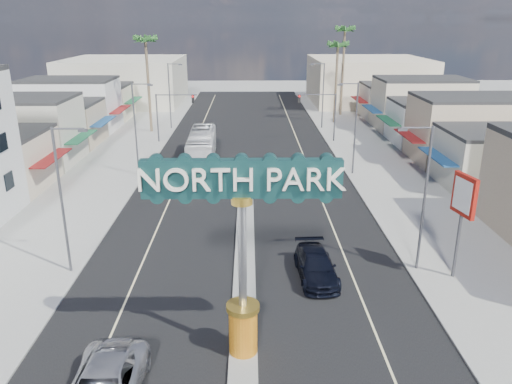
{
  "coord_description": "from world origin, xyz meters",
  "views": [
    {
      "loc": [
        0.3,
        -17.33,
        14.64
      ],
      "look_at": [
        0.73,
        11.97,
        4.45
      ],
      "focal_mm": 35.0,
      "sensor_mm": 36.0,
      "label": 1
    }
  ],
  "objects_px": {
    "streetlight_r_near": "(422,192)",
    "suv_right": "(316,266)",
    "bank_pylon_sign": "(463,201)",
    "streetlight_l_near": "(64,194)",
    "traffic_signal_left": "(172,108)",
    "streetlight_r_far": "(322,92)",
    "streetlight_l_far": "(171,93)",
    "palm_right_far": "(345,35)",
    "streetlight_r_mid": "(354,124)",
    "car_parked_left": "(165,177)",
    "streetlight_l_mid": "(137,125)",
    "palm_right_mid": "(338,49)",
    "gateway_sign": "(242,237)",
    "traffic_signal_right": "(321,108)",
    "city_bus": "(202,146)",
    "palm_left_far": "(146,45)"
  },
  "relations": [
    {
      "from": "traffic_signal_right",
      "to": "streetlight_l_far",
      "type": "relative_size",
      "value": 0.67
    },
    {
      "from": "streetlight_r_near",
      "to": "car_parked_left",
      "type": "distance_m",
      "value": 24.95
    },
    {
      "from": "streetlight_l_far",
      "to": "palm_right_far",
      "type": "bearing_deg",
      "value": 21.46
    },
    {
      "from": "streetlight_l_mid",
      "to": "suv_right",
      "type": "distance_m",
      "value": 25.89
    },
    {
      "from": "traffic_signal_right",
      "to": "palm_left_far",
      "type": "bearing_deg",
      "value": 164.85
    },
    {
      "from": "traffic_signal_left",
      "to": "streetlight_r_far",
      "type": "distance_m",
      "value": 21.2
    },
    {
      "from": "streetlight_r_mid",
      "to": "palm_right_far",
      "type": "distance_m",
      "value": 33.14
    },
    {
      "from": "gateway_sign",
      "to": "streetlight_r_mid",
      "type": "relative_size",
      "value": 1.02
    },
    {
      "from": "streetlight_r_far",
      "to": "palm_right_far",
      "type": "distance_m",
      "value": 13.21
    },
    {
      "from": "streetlight_r_far",
      "to": "palm_left_far",
      "type": "height_order",
      "value": "palm_left_far"
    },
    {
      "from": "city_bus",
      "to": "streetlight_l_mid",
      "type": "bearing_deg",
      "value": -136.08
    },
    {
      "from": "suv_right",
      "to": "car_parked_left",
      "type": "distance_m",
      "value": 21.25
    },
    {
      "from": "streetlight_l_near",
      "to": "palm_left_far",
      "type": "xyz_separation_m",
      "value": [
        -2.57,
        40.0,
        6.43
      ]
    },
    {
      "from": "traffic_signal_right",
      "to": "bank_pylon_sign",
      "type": "relative_size",
      "value": 0.95
    },
    {
      "from": "gateway_sign",
      "to": "streetlight_l_mid",
      "type": "relative_size",
      "value": 1.02
    },
    {
      "from": "gateway_sign",
      "to": "streetlight_l_far",
      "type": "bearing_deg",
      "value": 101.78
    },
    {
      "from": "streetlight_r_mid",
      "to": "city_bus",
      "type": "height_order",
      "value": "streetlight_r_mid"
    },
    {
      "from": "traffic_signal_left",
      "to": "gateway_sign",
      "type": "bearing_deg",
      "value": -77.67
    },
    {
      "from": "streetlight_r_near",
      "to": "palm_right_mid",
      "type": "xyz_separation_m",
      "value": [
        2.57,
        46.0,
        5.54
      ]
    },
    {
      "from": "streetlight_l_near",
      "to": "streetlight_r_mid",
      "type": "distance_m",
      "value": 28.9
    },
    {
      "from": "streetlight_r_near",
      "to": "streetlight_r_mid",
      "type": "xyz_separation_m",
      "value": [
        0.0,
        20.0,
        0.0
      ]
    },
    {
      "from": "streetlight_l_near",
      "to": "traffic_signal_left",
      "type": "bearing_deg",
      "value": 87.9
    },
    {
      "from": "gateway_sign",
      "to": "streetlight_r_near",
      "type": "height_order",
      "value": "gateway_sign"
    },
    {
      "from": "streetlight_r_near",
      "to": "suv_right",
      "type": "height_order",
      "value": "streetlight_r_near"
    },
    {
      "from": "traffic_signal_right",
      "to": "streetlight_r_mid",
      "type": "height_order",
      "value": "streetlight_r_mid"
    },
    {
      "from": "gateway_sign",
      "to": "streetlight_l_mid",
      "type": "bearing_deg",
      "value": 110.42
    },
    {
      "from": "gateway_sign",
      "to": "bank_pylon_sign",
      "type": "xyz_separation_m",
      "value": [
        12.44,
        6.97,
        -1.03
      ]
    },
    {
      "from": "traffic_signal_left",
      "to": "bank_pylon_sign",
      "type": "xyz_separation_m",
      "value": [
        21.62,
        -35.04,
        0.62
      ]
    },
    {
      "from": "palm_left_far",
      "to": "streetlight_l_far",
      "type": "bearing_deg",
      "value": 37.92
    },
    {
      "from": "suv_right",
      "to": "traffic_signal_right",
      "type": "bearing_deg",
      "value": 78.79
    },
    {
      "from": "streetlight_l_mid",
      "to": "palm_right_mid",
      "type": "relative_size",
      "value": 0.74
    },
    {
      "from": "streetlight_l_near",
      "to": "palm_left_far",
      "type": "relative_size",
      "value": 0.69
    },
    {
      "from": "palm_right_mid",
      "to": "gateway_sign",
      "type": "bearing_deg",
      "value": -103.53
    },
    {
      "from": "palm_right_far",
      "to": "streetlight_r_far",
      "type": "bearing_deg",
      "value": -114.55
    },
    {
      "from": "streetlight_r_mid",
      "to": "streetlight_r_far",
      "type": "distance_m",
      "value": 22.0
    },
    {
      "from": "streetlight_r_near",
      "to": "city_bus",
      "type": "height_order",
      "value": "streetlight_r_near"
    },
    {
      "from": "bank_pylon_sign",
      "to": "streetlight_l_near",
      "type": "bearing_deg",
      "value": 165.74
    },
    {
      "from": "traffic_signal_right",
      "to": "city_bus",
      "type": "xyz_separation_m",
      "value": [
        -14.02,
        -8.29,
        -2.68
      ]
    },
    {
      "from": "streetlight_l_mid",
      "to": "streetlight_r_near",
      "type": "distance_m",
      "value": 28.9
    },
    {
      "from": "palm_right_far",
      "to": "palm_left_far",
      "type": "bearing_deg",
      "value": -156.8
    },
    {
      "from": "gateway_sign",
      "to": "suv_right",
      "type": "relative_size",
      "value": 1.73
    },
    {
      "from": "traffic_signal_left",
      "to": "traffic_signal_right",
      "type": "height_order",
      "value": "same"
    },
    {
      "from": "streetlight_l_near",
      "to": "streetlight_r_far",
      "type": "bearing_deg",
      "value": 63.58
    },
    {
      "from": "gateway_sign",
      "to": "streetlight_l_near",
      "type": "distance_m",
      "value": 13.19
    },
    {
      "from": "streetlight_r_mid",
      "to": "palm_right_mid",
      "type": "height_order",
      "value": "palm_right_mid"
    },
    {
      "from": "palm_right_far",
      "to": "streetlight_r_near",
      "type": "bearing_deg",
      "value": -95.02
    },
    {
      "from": "gateway_sign",
      "to": "suv_right",
      "type": "height_order",
      "value": "gateway_sign"
    },
    {
      "from": "streetlight_l_far",
      "to": "palm_right_mid",
      "type": "distance_m",
      "value": 24.41
    },
    {
      "from": "streetlight_r_far",
      "to": "palm_right_mid",
      "type": "height_order",
      "value": "palm_right_mid"
    },
    {
      "from": "gateway_sign",
      "to": "streetlight_l_mid",
      "type": "height_order",
      "value": "gateway_sign"
    }
  ]
}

